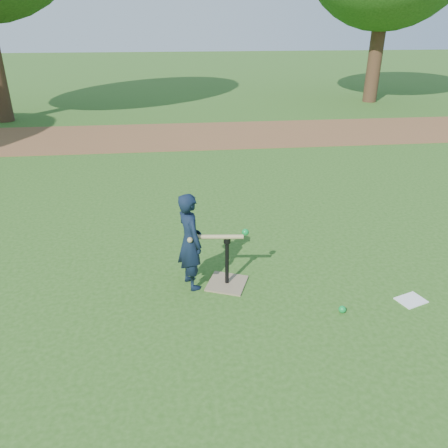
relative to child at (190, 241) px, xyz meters
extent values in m
plane|color=#285116|center=(0.79, -0.25, -0.58)|extent=(80.00, 80.00, 0.00)
cube|color=brown|center=(0.79, 7.25, -0.57)|extent=(24.00, 3.00, 0.01)
imported|color=black|center=(0.00, 0.00, 0.00)|extent=(0.41, 0.49, 1.16)
sphere|color=#0C8D34|center=(1.58, -0.73, -0.54)|extent=(0.08, 0.08, 0.08)
cube|color=white|center=(2.42, -0.61, -0.57)|extent=(0.36, 0.32, 0.01)
cube|color=#857254|center=(0.42, -0.04, -0.57)|extent=(0.56, 0.56, 0.02)
cylinder|color=black|center=(0.42, -0.04, -0.28)|extent=(0.05, 0.05, 0.55)
cylinder|color=black|center=(0.42, -0.04, 0.01)|extent=(0.08, 0.08, 0.06)
cylinder|color=tan|center=(0.30, -0.06, 0.07)|extent=(0.60, 0.12, 0.05)
sphere|color=tan|center=(0.00, -0.10, 0.07)|extent=(0.06, 0.06, 0.06)
sphere|color=#0C8D34|center=(0.63, -0.01, 0.09)|extent=(0.08, 0.08, 0.08)
cylinder|color=#382316|center=(7.29, 11.75, 1.13)|extent=(0.50, 0.50, 3.42)
camera|label=1|loc=(-0.13, -4.39, 2.29)|focal=35.00mm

